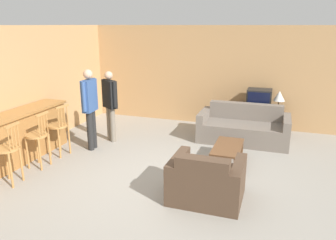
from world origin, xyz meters
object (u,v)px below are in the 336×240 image
at_px(couch_far, 243,129).
at_px(bar_chair_mid, 38,139).
at_px(coffee_table, 228,149).
at_px(tv, 259,100).
at_px(bar_chair_near, 8,153).
at_px(table_lamp, 279,97).
at_px(person_by_counter, 90,105).
at_px(tv_unit, 257,121).
at_px(armchair_near, 206,182).
at_px(person_by_window, 110,102).
at_px(bar_chair_far, 59,129).

bearing_deg(couch_far, bar_chair_mid, -142.24).
distance_m(coffee_table, tv, 2.31).
height_order(bar_chair_near, coffee_table, bar_chair_near).
height_order(tv, table_lamp, tv).
bearing_deg(table_lamp, tv, -179.62).
xyz_separation_m(table_lamp, person_by_counter, (-3.78, -2.35, 0.04)).
relative_size(tv_unit, table_lamp, 2.31).
distance_m(coffee_table, tv_unit, 2.26).
relative_size(armchair_near, tv, 1.88).
bearing_deg(couch_far, bar_chair_near, -135.46).
relative_size(tv, person_by_counter, 0.34).
xyz_separation_m(bar_chair_mid, tv, (3.75, 3.50, 0.26)).
bearing_deg(person_by_counter, bar_chair_mid, -110.96).
bearing_deg(person_by_window, bar_chair_far, -117.78).
xyz_separation_m(bar_chair_mid, person_by_window, (0.59, 1.75, 0.36)).
distance_m(armchair_near, tv_unit, 3.72).
bearing_deg(person_by_counter, tv_unit, 35.37).
relative_size(bar_chair_near, coffee_table, 1.01).
xyz_separation_m(bar_chair_near, person_by_window, (0.59, 2.48, 0.36)).
height_order(bar_chair_far, person_by_window, person_by_window).
xyz_separation_m(bar_chair_near, armchair_near, (3.25, 0.55, -0.26)).
relative_size(bar_chair_far, armchair_near, 0.98).
distance_m(armchair_near, tv, 3.75).
xyz_separation_m(bar_chair_near, bar_chair_far, (-0.00, 1.36, 0.00)).
bearing_deg(armchair_near, table_lamp, 75.34).
bearing_deg(tv, coffee_table, -100.28).
distance_m(bar_chair_near, tv, 5.66).
bearing_deg(armchair_near, person_by_counter, 154.58).
bearing_deg(couch_far, person_by_window, -161.70).
bearing_deg(armchair_near, bar_chair_near, -170.46).
height_order(coffee_table, tv_unit, tv_unit).
relative_size(armchair_near, table_lamp, 2.04).
bearing_deg(coffee_table, person_by_counter, -177.44).
bearing_deg(tv, bar_chair_near, -131.57).
bearing_deg(couch_far, bar_chair_far, -149.26).
distance_m(bar_chair_far, person_by_counter, 0.80).
distance_m(bar_chair_near, armchair_near, 3.31).
bearing_deg(tv_unit, table_lamp, -0.00).
xyz_separation_m(couch_far, coffee_table, (-0.15, -1.43, 0.02)).
relative_size(couch_far, armchair_near, 1.84).
xyz_separation_m(table_lamp, person_by_window, (-3.63, -1.76, -0.02)).
bearing_deg(coffee_table, bar_chair_near, -149.01).
bearing_deg(bar_chair_far, bar_chair_near, -90.00).
bearing_deg(bar_chair_far, bar_chair_mid, -89.98).
relative_size(table_lamp, person_by_counter, 0.31).
relative_size(bar_chair_far, tv_unit, 0.86).
relative_size(bar_chair_mid, tv_unit, 0.86).
xyz_separation_m(bar_chair_near, tv, (3.75, 4.23, 0.26)).
xyz_separation_m(couch_far, table_lamp, (0.72, 0.79, 0.64)).
bearing_deg(person_by_window, armchair_near, -35.97).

